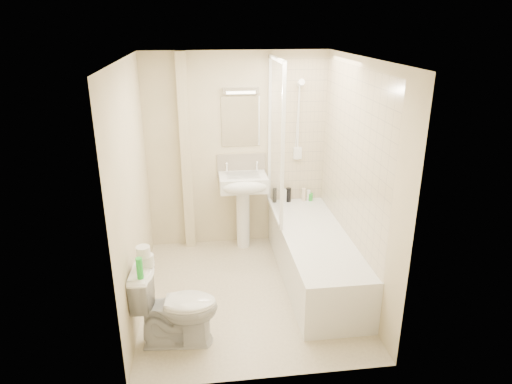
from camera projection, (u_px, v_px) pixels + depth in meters
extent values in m
plane|color=beige|center=(249.00, 292.00, 4.85)|extent=(2.50, 2.50, 0.00)
cube|color=beige|center=(237.00, 152.00, 5.59)|extent=(2.20, 0.02, 2.40)
cube|color=beige|center=(133.00, 192.00, 4.30)|extent=(0.02, 2.50, 2.40)
cube|color=beige|center=(357.00, 182.00, 4.56)|extent=(0.02, 2.50, 2.40)
cube|color=white|center=(248.00, 58.00, 4.01)|extent=(2.20, 2.50, 0.02)
cube|color=beige|center=(298.00, 132.00, 5.59)|extent=(0.70, 0.01, 1.75)
cube|color=beige|center=(352.00, 155.00, 4.66)|extent=(0.01, 2.10, 1.75)
cube|color=beige|center=(186.00, 155.00, 5.46)|extent=(0.12, 0.12, 2.40)
cube|color=beige|center=(241.00, 165.00, 5.65)|extent=(0.60, 0.02, 0.30)
cube|color=white|center=(241.00, 121.00, 5.45)|extent=(0.46, 0.01, 0.60)
cube|color=silver|center=(241.00, 90.00, 5.30)|extent=(0.42, 0.07, 0.07)
cube|color=white|center=(314.00, 256.00, 5.03)|extent=(0.70, 2.10, 0.55)
cube|color=white|center=(315.00, 238.00, 4.95)|extent=(0.56, 1.96, 0.05)
cube|color=white|center=(276.00, 140.00, 5.13)|extent=(0.01, 0.90, 1.80)
cube|color=white|center=(270.00, 131.00, 5.53)|extent=(0.04, 0.04, 1.80)
cube|color=white|center=(283.00, 151.00, 4.71)|extent=(0.04, 0.04, 1.80)
cube|color=white|center=(277.00, 59.00, 4.82)|extent=(0.04, 0.90, 0.04)
cube|color=white|center=(274.00, 212.00, 5.44)|extent=(0.04, 0.90, 0.03)
cylinder|color=white|center=(298.00, 123.00, 5.52)|extent=(0.02, 0.02, 0.90)
cylinder|color=white|center=(297.00, 158.00, 5.68)|extent=(0.05, 0.05, 0.02)
cylinder|color=white|center=(300.00, 85.00, 5.36)|extent=(0.05, 0.05, 0.02)
cylinder|color=white|center=(301.00, 83.00, 5.29)|extent=(0.08, 0.11, 0.11)
cube|color=white|center=(297.00, 153.00, 5.65)|extent=(0.10, 0.05, 0.14)
cylinder|color=white|center=(297.00, 119.00, 5.48)|extent=(0.01, 0.13, 0.84)
cylinder|color=white|center=(243.00, 218.00, 5.73)|extent=(0.16, 0.16, 0.77)
cube|color=white|center=(243.00, 182.00, 5.52)|extent=(0.57, 0.44, 0.18)
ellipsoid|color=white|center=(244.00, 187.00, 5.37)|extent=(0.57, 0.24, 0.18)
cube|color=silver|center=(243.00, 177.00, 5.50)|extent=(0.40, 0.29, 0.04)
cylinder|color=white|center=(227.00, 169.00, 5.55)|extent=(0.03, 0.03, 0.10)
cylinder|color=white|center=(257.00, 167.00, 5.60)|extent=(0.03, 0.03, 0.10)
sphere|color=white|center=(227.00, 164.00, 5.53)|extent=(0.04, 0.04, 0.04)
sphere|color=white|center=(257.00, 163.00, 5.58)|extent=(0.04, 0.04, 0.04)
cylinder|color=black|center=(275.00, 195.00, 5.76)|extent=(0.05, 0.05, 0.19)
cylinder|color=white|center=(285.00, 195.00, 5.78)|extent=(0.06, 0.06, 0.17)
cylinder|color=black|center=(288.00, 195.00, 5.78)|extent=(0.07, 0.07, 0.18)
cylinder|color=#F6DEBE|center=(304.00, 195.00, 5.81)|extent=(0.05, 0.05, 0.17)
cylinder|color=white|center=(308.00, 195.00, 5.82)|extent=(0.05, 0.05, 0.14)
cylinder|color=green|center=(310.00, 197.00, 5.83)|extent=(0.07, 0.07, 0.10)
imported|color=white|center=(176.00, 306.00, 3.99)|extent=(0.53, 0.79, 0.74)
cylinder|color=white|center=(148.00, 260.00, 3.90)|extent=(0.10, 0.10, 0.10)
cylinder|color=white|center=(143.00, 252.00, 3.84)|extent=(0.12, 0.12, 0.09)
cylinder|color=green|center=(140.00, 268.00, 3.70)|extent=(0.05, 0.05, 0.19)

